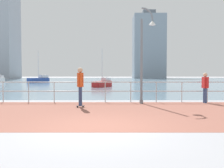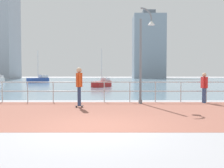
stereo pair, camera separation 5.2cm
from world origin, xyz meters
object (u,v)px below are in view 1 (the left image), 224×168
at_px(sailboat_teal, 102,83).
at_px(skateboarder, 79,83).
at_px(bystander, 204,85).
at_px(lamppost, 144,51).
at_px(sailboat_gray, 38,80).

bearing_deg(sailboat_teal, skateboarder, -90.99).
xyz_separation_m(skateboarder, bystander, (6.42, 1.79, -0.17)).
bearing_deg(skateboarder, sailboat_teal, 89.01).
bearing_deg(skateboarder, lamppost, 25.85).
distance_m(bystander, sailboat_gray, 35.74).
distance_m(lamppost, skateboarder, 3.88).
bearing_deg(skateboarder, sailboat_gray, 109.84).
relative_size(skateboarder, bystander, 1.14).
distance_m(sailboat_gray, sailboat_teal, 18.76).
height_order(lamppost, sailboat_teal, lamppost).
bearing_deg(lamppost, bystander, 4.50).
relative_size(skateboarder, sailboat_gray, 0.32).
distance_m(lamppost, bystander, 3.74).
xyz_separation_m(lamppost, skateboarder, (-3.17, -1.53, -1.65)).
bearing_deg(lamppost, skateboarder, -154.15).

